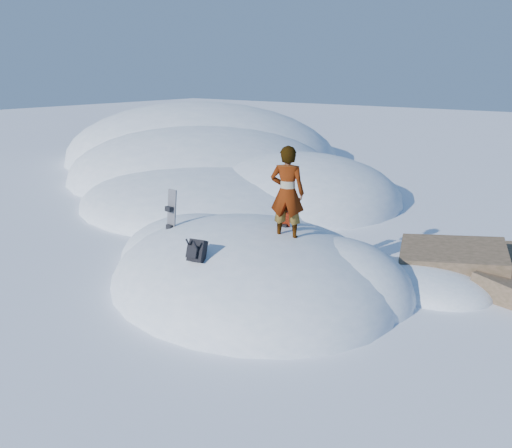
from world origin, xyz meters
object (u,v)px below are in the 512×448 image
Objects in this scene: snowboard_dark at (171,220)px; person at (287,193)px; backpack at (197,251)px; snowboard_red at (284,220)px.

person is at bearing 16.20° from snowboard_dark.
person is at bearing 46.52° from backpack.
snowboard_dark is at bearing 132.11° from backpack.
snowboard_dark is 2.84× the size of backpack.
snowboard_red is at bearing -71.48° from person.
snowboard_red is 0.88× the size of snowboard_dark.
person reaches higher than backpack.
backpack is 2.27m from person.
backpack is at bearing -125.11° from snowboard_red.
snowboard_red is 2.81m from snowboard_dark.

